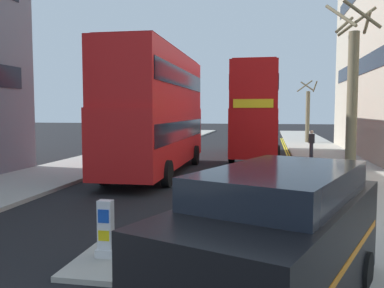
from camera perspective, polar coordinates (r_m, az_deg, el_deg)
sidewalk_right at (r=19.21m, az=20.87°, el=-4.23°), size 4.00×80.00×0.14m
sidewalk_left at (r=21.20m, az=-16.33°, el=-3.30°), size 4.00×80.00×0.14m
kerb_line_outer at (r=16.99m, az=15.04°, el=-5.44°), size 0.10×56.00×0.01m
kerb_line_inner at (r=16.98m, az=14.50°, el=-5.43°), size 0.10×56.00×0.01m
traffic_island at (r=8.47m, az=-11.78°, el=-15.33°), size 1.10×2.20×0.10m
keep_left_bollard at (r=8.30m, az=-11.85°, el=-11.71°), size 0.36×0.28×1.11m
double_decker_bus_away at (r=19.21m, az=-4.86°, el=4.92°), size 2.93×10.85×5.64m
double_decker_bus_oncoming at (r=26.32m, az=8.97°, el=4.80°), size 2.83×10.82×5.64m
taxi_minivan at (r=5.99m, az=11.50°, el=-13.56°), size 3.48×5.16×2.12m
pedestrian_far at (r=25.63m, az=16.21°, el=0.10°), size 0.34×0.22×1.62m
street_tree_near at (r=16.64m, az=21.28°, el=5.75°), size 1.95×1.96×6.76m
street_tree_mid at (r=37.82m, az=15.73°, el=4.06°), size 1.68×1.72×5.53m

